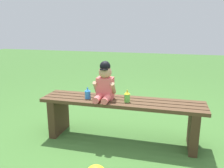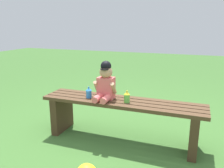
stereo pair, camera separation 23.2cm
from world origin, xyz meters
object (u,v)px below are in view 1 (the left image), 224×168
sippy_cup_left (88,93)px  sippy_cup_right (127,96)px  park_bench (121,113)px  child_figure (105,83)px

sippy_cup_left → sippy_cup_right: (0.43, 0.00, 0.00)m
park_bench → sippy_cup_right: (0.07, -0.04, 0.20)m
sippy_cup_right → sippy_cup_left: bearing=180.0°
park_bench → child_figure: 0.37m
park_bench → sippy_cup_left: size_ratio=13.78×
park_bench → child_figure: (-0.18, -0.01, 0.32)m
child_figure → park_bench: bearing=3.7°
child_figure → sippy_cup_left: size_ratio=3.26×
sippy_cup_right → child_figure: bearing=173.0°
park_bench → sippy_cup_left: 0.41m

